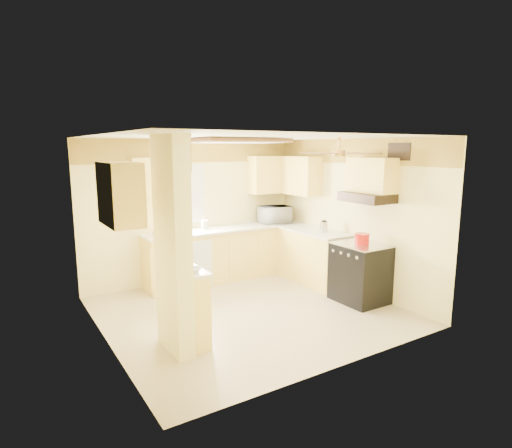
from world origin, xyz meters
TOP-DOWN VIEW (x-y plane):
  - floor at (0.00, 0.00)m, footprint 4.00×4.00m
  - ceiling at (0.00, 0.00)m, footprint 4.00×4.00m
  - wall_back at (0.00, 1.90)m, footprint 4.00×0.00m
  - wall_front at (0.00, -1.90)m, footprint 4.00×0.00m
  - wall_left at (-2.00, 0.00)m, footprint 0.00×3.80m
  - wall_right at (2.00, 0.00)m, footprint 0.00×3.80m
  - wallpaper_border at (0.00, 1.88)m, footprint 4.00×0.02m
  - partition_column at (-1.35, -0.55)m, footprint 0.20×0.70m
  - partition_ledge at (-1.13, -0.55)m, footprint 0.25×0.55m
  - ledge_top at (-1.13, -0.55)m, footprint 0.28×0.58m
  - lower_cabinets_back at (0.50, 1.60)m, footprint 3.00×0.60m
  - lower_cabinets_right at (1.70, 0.60)m, footprint 0.60×1.40m
  - countertop_back at (0.50, 1.59)m, footprint 3.04×0.64m
  - countertop_right at (1.69, 0.60)m, footprint 0.64×1.44m
  - dishwasher_panel at (-0.25, 1.29)m, footprint 0.58×0.02m
  - window at (-0.25, 1.89)m, footprint 0.92×0.02m
  - upper_cab_back_left at (-0.85, 1.72)m, footprint 0.60×0.35m
  - upper_cab_back_right at (1.55, 1.72)m, footprint 0.90×0.35m
  - upper_cab_right at (1.82, 1.25)m, footprint 0.35×1.00m
  - upper_cab_left_wall at (-1.82, -0.25)m, footprint 0.35×0.75m
  - upper_cab_over_stove at (1.82, -0.55)m, footprint 0.35×0.76m
  - stove at (1.67, -0.55)m, footprint 0.68×0.77m
  - range_hood at (1.74, -0.55)m, footprint 0.50×0.76m
  - poster_menu at (-1.24, -0.55)m, footprint 0.02×0.42m
  - poster_nashville at (-1.24, -0.55)m, footprint 0.02×0.42m
  - ceiling_light_panel at (0.10, 0.50)m, footprint 1.35×0.95m
  - ceiling_fan at (1.00, -0.70)m, footprint 1.15×1.15m
  - vent_grate at (1.98, -0.90)m, footprint 0.02×0.40m
  - microwave at (1.52, 1.57)m, footprint 0.63×0.48m
  - bowl at (-1.16, -0.64)m, footprint 0.25×0.25m
  - dutch_oven at (1.68, -0.55)m, footprint 0.23×0.23m
  - kettle at (1.70, 0.35)m, footprint 0.13×0.13m
  - dish_rack at (-0.62, 1.60)m, footprint 0.43×0.33m
  - utensil_crock at (0.11, 1.69)m, footprint 0.12×0.12m

SIDE VIEW (x-z plane):
  - floor at x=0.00m, z-range 0.00..0.00m
  - dishwasher_panel at x=-0.25m, z-range 0.03..0.83m
  - partition_ledge at x=-1.13m, z-range 0.00..0.90m
  - lower_cabinets_back at x=0.50m, z-range 0.00..0.90m
  - lower_cabinets_right at x=1.70m, z-range 0.00..0.90m
  - stove at x=1.67m, z-range 0.00..0.92m
  - ledge_top at x=-1.13m, z-range 0.90..0.94m
  - countertop_back at x=0.50m, z-range 0.90..0.94m
  - countertop_right at x=1.69m, z-range 0.90..0.94m
  - bowl at x=-1.16m, z-range 0.94..0.99m
  - dutch_oven at x=1.68m, z-range 0.92..1.07m
  - utensil_crock at x=0.11m, z-range 0.90..1.14m
  - dish_rack at x=-0.62m, z-range 0.91..1.14m
  - kettle at x=1.70m, z-range 0.93..1.14m
  - microwave at x=1.52m, z-range 0.94..1.26m
  - poster_nashville at x=-1.24m, z-range 0.92..1.48m
  - wall_back at x=0.00m, z-range -0.75..3.25m
  - wall_front at x=0.00m, z-range -0.75..3.25m
  - wall_left at x=-2.00m, z-range -0.65..3.15m
  - wall_right at x=2.00m, z-range -0.65..3.15m
  - partition_column at x=-1.35m, z-range 0.00..2.50m
  - window at x=-0.25m, z-range 1.04..2.06m
  - range_hood at x=1.74m, z-range 1.55..1.69m
  - upper_cab_back_left at x=-0.85m, z-range 1.50..2.20m
  - upper_cab_back_right at x=1.55m, z-range 1.50..2.20m
  - upper_cab_right at x=1.82m, z-range 1.50..2.20m
  - upper_cab_left_wall at x=-1.82m, z-range 1.50..2.20m
  - poster_menu at x=-1.24m, z-range 1.57..2.14m
  - upper_cab_over_stove at x=1.82m, z-range 1.69..2.21m
  - ceiling_fan at x=1.00m, z-range 2.16..2.42m
  - wallpaper_border at x=0.00m, z-range 2.10..2.50m
  - vent_grate at x=1.98m, z-range 2.17..2.42m
  - ceiling_light_panel at x=0.10m, z-range 2.42..2.49m
  - ceiling at x=0.00m, z-range 2.50..2.50m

